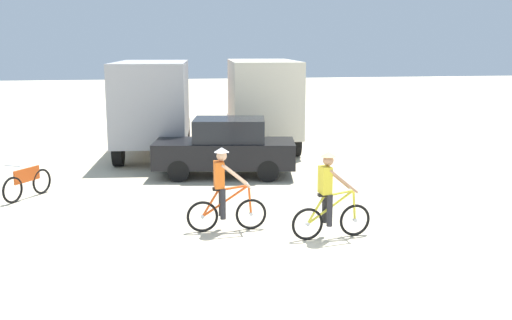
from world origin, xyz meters
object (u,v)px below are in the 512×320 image
at_px(bicycle_spare, 27,183).
at_px(cyclist_orange_shirt, 224,193).
at_px(sedan_parked, 226,147).
at_px(cyclist_cowboy_hat, 329,198).
at_px(box_truck_cream_rv, 261,98).
at_px(box_truck_grey_hauler, 154,102).

bearing_deg(bicycle_spare, cyclist_orange_shirt, -38.07).
height_order(sedan_parked, cyclist_cowboy_hat, cyclist_cowboy_hat).
bearing_deg(sedan_parked, cyclist_cowboy_hat, -78.30).
bearing_deg(bicycle_spare, box_truck_cream_rv, 43.06).
height_order(box_truck_grey_hauler, cyclist_cowboy_hat, box_truck_grey_hauler).
relative_size(box_truck_grey_hauler, sedan_parked, 1.56).
bearing_deg(cyclist_cowboy_hat, sedan_parked, 101.70).
bearing_deg(bicycle_spare, cyclist_cowboy_hat, -34.01).
bearing_deg(box_truck_cream_rv, bicycle_spare, -136.94).
distance_m(box_truck_cream_rv, cyclist_cowboy_hat, 11.62).
relative_size(cyclist_orange_shirt, cyclist_cowboy_hat, 1.00).
distance_m(cyclist_orange_shirt, bicycle_spare, 5.96).
xyz_separation_m(box_truck_cream_rv, sedan_parked, (-2.07, -5.24, -0.99)).
relative_size(sedan_parked, cyclist_cowboy_hat, 2.44).
height_order(box_truck_grey_hauler, cyclist_orange_shirt, box_truck_grey_hauler).
relative_size(box_truck_grey_hauler, cyclist_cowboy_hat, 3.81).
bearing_deg(box_truck_cream_rv, box_truck_grey_hauler, -167.45).
bearing_deg(bicycle_spare, box_truck_grey_hauler, 61.02).
bearing_deg(box_truck_cream_rv, sedan_parked, -111.54).
distance_m(box_truck_cream_rv, bicycle_spare, 10.36).
height_order(box_truck_cream_rv, cyclist_orange_shirt, box_truck_cream_rv).
bearing_deg(cyclist_orange_shirt, cyclist_cowboy_hat, -23.19).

